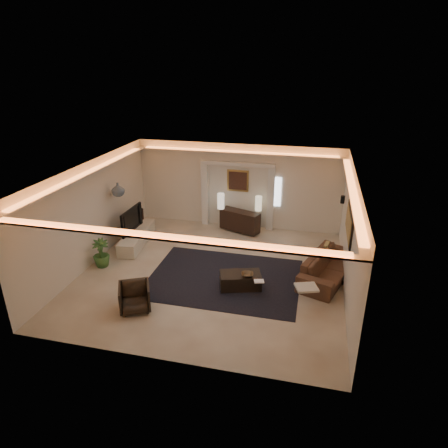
% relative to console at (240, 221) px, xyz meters
% --- Properties ---
extents(floor, '(7.00, 7.00, 0.00)m').
position_rel_console_xyz_m(floor, '(-0.19, -2.97, -0.40)').
color(floor, beige).
rests_on(floor, ground).
extents(ceiling, '(7.00, 7.00, 0.00)m').
position_rel_console_xyz_m(ceiling, '(-0.19, -2.97, 2.50)').
color(ceiling, white).
rests_on(ceiling, ground).
extents(wall_back, '(7.00, 0.00, 7.00)m').
position_rel_console_xyz_m(wall_back, '(-0.19, 0.53, 1.05)').
color(wall_back, silver).
rests_on(wall_back, ground).
extents(wall_front, '(7.00, 0.00, 7.00)m').
position_rel_console_xyz_m(wall_front, '(-0.19, -6.47, 1.05)').
color(wall_front, silver).
rests_on(wall_front, ground).
extents(wall_left, '(0.00, 7.00, 7.00)m').
position_rel_console_xyz_m(wall_left, '(-3.69, -2.97, 1.05)').
color(wall_left, silver).
rests_on(wall_left, ground).
extents(wall_right, '(0.00, 7.00, 7.00)m').
position_rel_console_xyz_m(wall_right, '(3.31, -2.97, 1.05)').
color(wall_right, silver).
rests_on(wall_right, ground).
extents(cove_soffit, '(7.00, 7.00, 0.04)m').
position_rel_console_xyz_m(cove_soffit, '(-0.19, -2.97, 2.22)').
color(cove_soffit, silver).
rests_on(cove_soffit, ceiling).
extents(daylight_slit, '(0.25, 0.03, 1.00)m').
position_rel_console_xyz_m(daylight_slit, '(1.16, 0.51, 0.95)').
color(daylight_slit, white).
rests_on(daylight_slit, wall_back).
extents(area_rug, '(4.00, 3.00, 0.01)m').
position_rel_console_xyz_m(area_rug, '(0.21, -3.17, -0.39)').
color(area_rug, black).
rests_on(area_rug, ground).
extents(pilaster_left, '(0.22, 0.20, 2.20)m').
position_rel_console_xyz_m(pilaster_left, '(-1.34, 0.43, 0.70)').
color(pilaster_left, silver).
rests_on(pilaster_left, ground).
extents(pilaster_right, '(0.22, 0.20, 2.20)m').
position_rel_console_xyz_m(pilaster_right, '(0.96, 0.43, 0.70)').
color(pilaster_right, silver).
rests_on(pilaster_right, ground).
extents(alcove_header, '(2.52, 0.20, 0.12)m').
position_rel_console_xyz_m(alcove_header, '(-0.19, 0.43, 1.85)').
color(alcove_header, silver).
rests_on(alcove_header, wall_back).
extents(painting_frame, '(0.74, 0.04, 0.74)m').
position_rel_console_xyz_m(painting_frame, '(-0.19, 0.50, 1.25)').
color(painting_frame, tan).
rests_on(painting_frame, wall_back).
extents(painting_canvas, '(0.62, 0.02, 0.62)m').
position_rel_console_xyz_m(painting_canvas, '(-0.19, 0.47, 1.25)').
color(painting_canvas, '#4C2D1E').
rests_on(painting_canvas, wall_back).
extents(art_panel_frame, '(0.04, 1.64, 0.74)m').
position_rel_console_xyz_m(art_panel_frame, '(3.28, -2.67, 1.30)').
color(art_panel_frame, black).
rests_on(art_panel_frame, wall_right).
extents(art_panel_gold, '(0.02, 1.50, 0.62)m').
position_rel_console_xyz_m(art_panel_gold, '(3.26, -2.67, 1.30)').
color(art_panel_gold, tan).
rests_on(art_panel_gold, wall_right).
extents(wall_sconce, '(0.12, 0.12, 0.22)m').
position_rel_console_xyz_m(wall_sconce, '(3.19, -0.77, 1.28)').
color(wall_sconce, black).
rests_on(wall_sconce, wall_right).
extents(wall_niche, '(0.10, 0.55, 0.04)m').
position_rel_console_xyz_m(wall_niche, '(-3.63, -1.57, 1.25)').
color(wall_niche, silver).
rests_on(wall_niche, wall_left).
extents(console, '(1.44, 0.89, 0.69)m').
position_rel_console_xyz_m(console, '(0.00, 0.00, 0.00)').
color(console, black).
rests_on(console, ground).
extents(lamp_left, '(0.28, 0.28, 0.53)m').
position_rel_console_xyz_m(lamp_left, '(-0.69, 0.11, 0.69)').
color(lamp_left, beige).
rests_on(lamp_left, console).
extents(lamp_right, '(0.25, 0.25, 0.50)m').
position_rel_console_xyz_m(lamp_right, '(0.58, 0.22, 0.69)').
color(lamp_right, beige).
rests_on(lamp_right, console).
extents(media_ledge, '(0.79, 2.23, 0.41)m').
position_rel_console_xyz_m(media_ledge, '(-2.99, -1.71, -0.18)').
color(media_ledge, beige).
rests_on(media_ledge, ground).
extents(tv, '(1.31, 0.20, 0.75)m').
position_rel_console_xyz_m(tv, '(-3.27, -1.68, 0.43)').
color(tv, black).
rests_on(tv, media_ledge).
extents(figurine, '(0.18, 0.18, 0.38)m').
position_rel_console_xyz_m(figurine, '(-3.27, -0.70, 0.24)').
color(figurine, black).
rests_on(figurine, media_ledge).
extents(ginger_jar, '(0.42, 0.42, 0.41)m').
position_rel_console_xyz_m(ginger_jar, '(-3.34, -1.96, 1.47)').
color(ginger_jar, '#3C4B5F').
rests_on(ginger_jar, wall_niche).
extents(plant, '(0.63, 0.63, 0.82)m').
position_rel_console_xyz_m(plant, '(-3.34, -3.30, 0.01)').
color(plant, '#39672B').
rests_on(plant, ground).
extents(sofa, '(2.53, 1.65, 0.69)m').
position_rel_console_xyz_m(sofa, '(2.92, -2.50, -0.06)').
color(sofa, '#48271D').
rests_on(sofa, ground).
extents(throw_blanket, '(0.60, 0.55, 0.05)m').
position_rel_console_xyz_m(throw_blanket, '(2.38, -4.02, 0.15)').
color(throw_blanket, silver).
rests_on(throw_blanket, sofa).
extents(throw_pillow, '(0.17, 0.37, 0.35)m').
position_rel_console_xyz_m(throw_pillow, '(2.83, -1.84, 0.15)').
color(throw_pillow, '#A48E54').
rests_on(throw_pillow, sofa).
extents(coffee_table, '(1.16, 0.85, 0.39)m').
position_rel_console_xyz_m(coffee_table, '(0.71, -3.49, -0.20)').
color(coffee_table, black).
rests_on(coffee_table, ground).
extents(bowl, '(0.37, 0.37, 0.08)m').
position_rel_console_xyz_m(bowl, '(0.90, -3.56, 0.05)').
color(bowl, '#453622').
rests_on(bowl, coffee_table).
extents(magazine, '(0.28, 0.23, 0.03)m').
position_rel_console_xyz_m(magazine, '(1.23, -3.78, 0.02)').
color(magazine, white).
rests_on(magazine, coffee_table).
extents(armchair, '(0.94, 0.95, 0.65)m').
position_rel_console_xyz_m(armchair, '(-1.51, -5.02, -0.07)').
color(armchair, '#35241B').
rests_on(armchair, ground).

